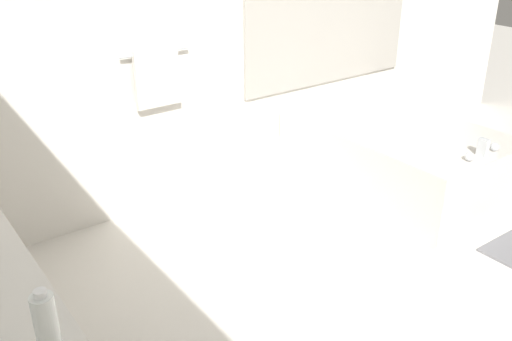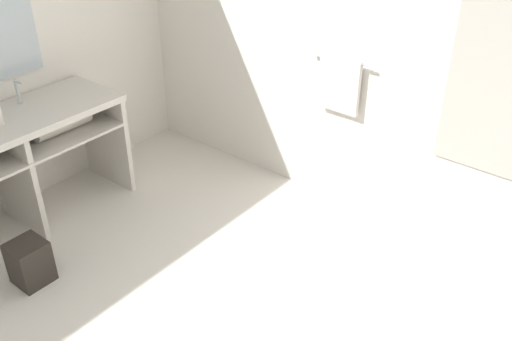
{
  "view_description": "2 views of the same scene",
  "coord_description": "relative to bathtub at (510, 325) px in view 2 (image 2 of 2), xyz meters",
  "views": [
    {
      "loc": [
        -1.96,
        -1.25,
        2.04
      ],
      "look_at": [
        -0.3,
        1.03,
        0.71
      ],
      "focal_mm": 40.0,
      "sensor_mm": 36.0,
      "label": 1
    },
    {
      "loc": [
        1.6,
        -1.15,
        2.55
      ],
      "look_at": [
        -0.18,
        1.06,
        0.83
      ],
      "focal_mm": 40.0,
      "sensor_mm": 36.0,
      "label": 2
    }
  ],
  "objects": [
    {
      "name": "waste_bin",
      "position": [
        -2.6,
        -1.24,
        -0.14
      ],
      "size": [
        0.22,
        0.22,
        0.3
      ],
      "color": "#2D2823",
      "rests_on": "ground_plane"
    },
    {
      "name": "vanity_counter",
      "position": [
        -3.18,
        -0.9,
        0.34
      ],
      "size": [
        0.61,
        1.64,
        0.85
      ],
      "color": "silver",
      "rests_on": "ground_plane"
    },
    {
      "name": "sink_faucet",
      "position": [
        -3.34,
        -0.68,
        0.65
      ],
      "size": [
        0.09,
        0.04,
        0.18
      ],
      "color": "silver",
      "rests_on": "vanity_counter"
    },
    {
      "name": "bathtub",
      "position": [
        0.0,
        0.0,
        0.0
      ],
      "size": [
        1.0,
        1.63,
        0.64
      ],
      "color": "silver",
      "rests_on": "ground_plane"
    },
    {
      "name": "wall_back_with_blinds",
      "position": [
        -1.25,
        0.85,
        1.06
      ],
      "size": [
        7.4,
        0.13,
        2.7
      ],
      "color": "white",
      "rests_on": "ground_plane"
    }
  ]
}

